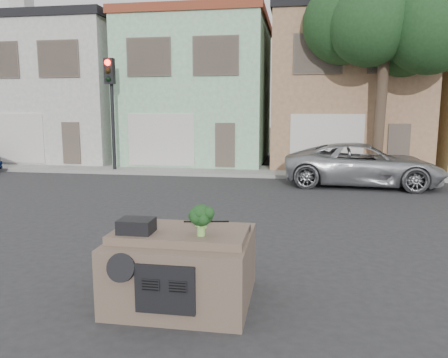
# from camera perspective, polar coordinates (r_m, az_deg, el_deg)

# --- Properties ---
(ground_plane) EXTENTS (120.00, 120.00, 0.00)m
(ground_plane) POSITION_cam_1_polar(r_m,az_deg,el_deg) (9.63, -0.76, -8.12)
(ground_plane) COLOR #303033
(ground_plane) RESTS_ON ground
(sidewalk) EXTENTS (40.00, 3.00, 0.15)m
(sidewalk) POSITION_cam_1_polar(r_m,az_deg,el_deg) (19.82, 4.55, 1.01)
(sidewalk) COLOR gray
(sidewalk) RESTS_ON ground
(townhouse_white) EXTENTS (7.20, 8.20, 7.55)m
(townhouse_white) POSITION_cam_1_polar(r_m,az_deg,el_deg) (26.74, -19.18, 10.57)
(townhouse_white) COLOR beige
(townhouse_white) RESTS_ON ground
(townhouse_mint) EXTENTS (7.20, 8.20, 7.55)m
(townhouse_mint) POSITION_cam_1_polar(r_m,az_deg,el_deg) (24.13, -2.99, 11.27)
(townhouse_mint) COLOR #9CD1A8
(townhouse_mint) RESTS_ON ground
(townhouse_tan) EXTENTS (7.20, 8.20, 7.55)m
(townhouse_tan) POSITION_cam_1_polar(r_m,az_deg,el_deg) (23.70, 15.37, 11.00)
(townhouse_tan) COLOR #A37857
(townhouse_tan) RESTS_ON ground
(silver_pickup) EXTENTS (5.95, 3.09, 1.60)m
(silver_pickup) POSITION_cam_1_polar(r_m,az_deg,el_deg) (17.27, 17.58, -0.84)
(silver_pickup) COLOR #A2A4A9
(silver_pickup) RESTS_ON ground
(traffic_signal) EXTENTS (0.40, 0.40, 5.10)m
(traffic_signal) POSITION_cam_1_polar(r_m,az_deg,el_deg) (20.26, -14.44, 7.95)
(traffic_signal) COLOR black
(traffic_signal) RESTS_ON ground
(tree_near) EXTENTS (4.40, 4.00, 8.50)m
(tree_near) POSITION_cam_1_polar(r_m,az_deg,el_deg) (19.21, 19.95, 12.73)
(tree_near) COLOR #1D411D
(tree_near) RESTS_ON ground
(car_dashboard) EXTENTS (2.00, 1.80, 1.12)m
(car_dashboard) POSITION_cam_1_polar(r_m,az_deg,el_deg) (6.67, -5.36, -11.01)
(car_dashboard) COLOR brown
(car_dashboard) RESTS_ON ground
(instrument_hump) EXTENTS (0.48, 0.38, 0.20)m
(instrument_hump) POSITION_cam_1_polar(r_m,az_deg,el_deg) (6.33, -11.37, -6.01)
(instrument_hump) COLOR black
(instrument_hump) RESTS_ON car_dashboard
(wiper_arm) EXTENTS (0.69, 0.15, 0.02)m
(wiper_arm) POSITION_cam_1_polar(r_m,az_deg,el_deg) (6.80, -2.32, -5.56)
(wiper_arm) COLOR black
(wiper_arm) RESTS_ON car_dashboard
(broccoli) EXTENTS (0.51, 0.51, 0.45)m
(broccoli) POSITION_cam_1_polar(r_m,az_deg,el_deg) (6.04, -3.02, -5.34)
(broccoli) COLOR #153615
(broccoli) RESTS_ON car_dashboard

